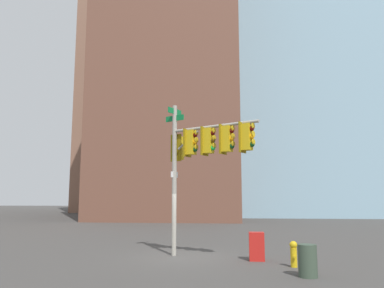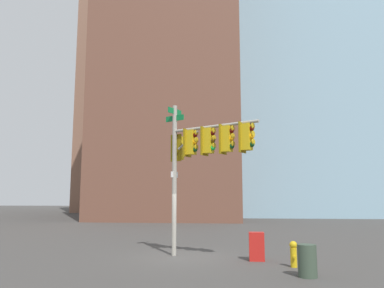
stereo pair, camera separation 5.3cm
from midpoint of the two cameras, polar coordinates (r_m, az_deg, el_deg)
name	(u,v)px [view 2 (the right image)]	position (r m, az deg, el deg)	size (l,w,h in m)	color
ground_plane	(184,257)	(15.74, -1.12, -16.61)	(200.00, 200.00, 0.00)	#423F3D
signal_pole_assembly	(202,148)	(15.41, 1.57, -0.64)	(2.46, 3.90, 6.27)	#9E998C
fire_hydrant	(294,253)	(13.91, 15.09, -15.50)	(0.34, 0.26, 0.87)	gold
litter_bin	(307,261)	(12.32, 17.01, -16.40)	(0.56, 0.56, 0.95)	#384738
newspaper_box	(257,246)	(15.00, 9.76, -14.89)	(0.44, 0.56, 1.05)	red
building_brick_nearside	(176,73)	(48.79, -2.41, 10.62)	(19.13, 15.81, 36.00)	brown
building_brick_midblock	(356,87)	(68.78, 23.35, 7.82)	(16.94, 16.97, 40.87)	#845B47
building_glass_tower	(273,24)	(64.77, 12.12, 17.18)	(25.60, 31.28, 59.63)	#8CB2C6
building_brick_farside	(135,97)	(75.21, -8.52, 6.98)	(22.30, 14.63, 43.61)	#845B47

